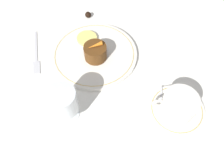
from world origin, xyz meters
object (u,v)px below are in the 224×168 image
object	(u,v)px
dinner_plate	(95,54)
wine_glass	(63,102)
dessert_cake	(95,52)
coffee_cup	(179,104)
fork	(36,56)

from	to	relation	value
dinner_plate	wine_glass	distance (m)	0.23
wine_glass	dessert_cake	world-z (taller)	wine_glass
dessert_cake	coffee_cup	bearing A→B (deg)	143.24
wine_glass	fork	size ratio (longest dim) A/B	0.60
dinner_plate	dessert_cake	size ratio (longest dim) A/B	3.89
dinner_plate	coffee_cup	bearing A→B (deg)	141.42
dessert_cake	wine_glass	bearing A→B (deg)	71.37
dinner_plate	fork	bearing A→B (deg)	3.16
dinner_plate	fork	distance (m)	0.19
coffee_cup	dessert_cake	xyz separation A→B (m)	(0.24, -0.18, -0.00)
fork	dessert_cake	bearing A→B (deg)	178.27
dinner_plate	dessert_cake	distance (m)	0.03
coffee_cup	fork	distance (m)	0.47
coffee_cup	fork	world-z (taller)	coffee_cup
coffee_cup	wine_glass	bearing A→B (deg)	3.38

